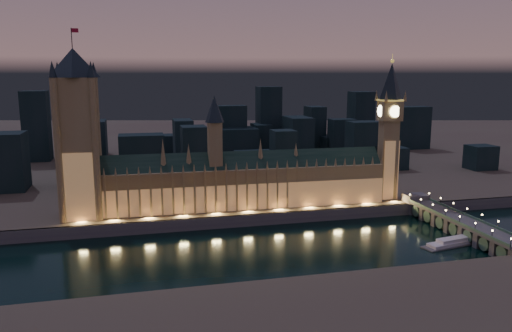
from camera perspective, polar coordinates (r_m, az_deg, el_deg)
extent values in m
plane|color=black|center=(298.70, 1.59, -9.12)|extent=(2000.00, 2000.00, 0.00)
cube|color=#4C392F|center=(800.59, -8.28, 3.50)|extent=(2000.00, 960.00, 8.00)
cube|color=#474750|center=(335.20, -0.26, -6.19)|extent=(2000.00, 2.50, 8.00)
cube|color=olive|center=(349.94, -1.40, -2.42)|extent=(200.42, 24.80, 28.00)
cube|color=#B17E4D|center=(341.38, -1.03, -3.62)|extent=(200.00, 0.50, 18.00)
cube|color=black|center=(346.53, -1.41, 0.32)|extent=(200.33, 21.07, 16.26)
cube|color=olive|center=(340.82, -4.71, 2.33)|extent=(9.00, 9.00, 32.00)
cone|color=black|center=(338.18, -4.78, 6.52)|extent=(13.00, 13.00, 18.00)
cube|color=olive|center=(333.18, -18.08, -3.61)|extent=(1.20, 1.20, 28.00)
cone|color=olive|center=(330.19, -18.24, -0.73)|extent=(2.00, 2.00, 6.00)
cube|color=olive|center=(332.67, -16.85, -3.57)|extent=(1.20, 1.20, 28.00)
cone|color=olive|center=(329.67, -17.00, -0.67)|extent=(2.00, 2.00, 6.00)
cube|color=olive|center=(332.31, -15.62, -3.52)|extent=(1.20, 1.20, 28.00)
cone|color=olive|center=(329.30, -15.76, -0.62)|extent=(2.00, 2.00, 6.00)
cube|color=olive|center=(332.10, -14.39, -3.47)|extent=(1.20, 1.20, 28.00)
cone|color=olive|center=(329.09, -14.52, -0.57)|extent=(2.00, 2.00, 6.00)
cube|color=olive|center=(332.05, -13.16, -3.41)|extent=(1.20, 1.20, 28.00)
cone|color=olive|center=(329.04, -13.28, -0.51)|extent=(2.00, 2.00, 6.00)
cube|color=olive|center=(332.15, -11.92, -3.36)|extent=(1.20, 1.20, 28.00)
cone|color=olive|center=(329.14, -12.04, -0.46)|extent=(2.00, 2.00, 6.00)
cube|color=olive|center=(332.40, -10.69, -3.30)|extent=(1.20, 1.20, 28.00)
cone|color=olive|center=(329.39, -10.80, -0.41)|extent=(2.00, 2.00, 6.00)
cube|color=olive|center=(332.80, -9.46, -3.25)|extent=(1.20, 1.20, 28.00)
cone|color=olive|center=(329.80, -9.56, -0.35)|extent=(2.00, 2.00, 6.00)
cube|color=olive|center=(333.36, -8.24, -3.19)|extent=(1.20, 1.20, 28.00)
cone|color=olive|center=(330.37, -8.32, -0.30)|extent=(2.00, 2.00, 6.00)
cube|color=olive|center=(334.07, -7.02, -3.13)|extent=(1.20, 1.20, 28.00)
cone|color=olive|center=(331.08, -7.09, -0.24)|extent=(2.00, 2.00, 6.00)
cube|color=olive|center=(334.94, -5.80, -3.07)|extent=(1.20, 1.20, 28.00)
cone|color=olive|center=(331.95, -5.87, -0.19)|extent=(2.00, 2.00, 6.00)
cube|color=olive|center=(335.95, -4.59, -3.00)|extent=(1.20, 1.20, 28.00)
cone|color=olive|center=(332.97, -4.65, -0.13)|extent=(2.00, 2.00, 6.00)
cube|color=olive|center=(337.11, -3.39, -2.94)|extent=(1.20, 1.20, 28.00)
cone|color=olive|center=(334.14, -3.44, -0.08)|extent=(2.00, 2.00, 6.00)
cube|color=olive|center=(338.41, -2.20, -2.88)|extent=(1.20, 1.20, 28.00)
cone|color=olive|center=(335.46, -2.24, -0.03)|extent=(2.00, 2.00, 6.00)
cube|color=olive|center=(339.86, -1.02, -2.81)|extent=(1.20, 1.20, 28.00)
cone|color=olive|center=(336.93, -1.05, 0.02)|extent=(2.00, 2.00, 6.00)
cube|color=olive|center=(341.46, 0.15, -2.75)|extent=(1.20, 1.20, 28.00)
cone|color=olive|center=(338.53, 0.13, 0.08)|extent=(2.00, 2.00, 6.00)
cube|color=olive|center=(343.19, 1.31, -2.68)|extent=(1.20, 1.20, 28.00)
cone|color=olive|center=(340.28, 1.30, 0.13)|extent=(2.00, 2.00, 6.00)
cube|color=olive|center=(345.07, 2.46, -2.62)|extent=(1.20, 1.20, 28.00)
cone|color=olive|center=(342.18, 2.45, 0.18)|extent=(2.00, 2.00, 6.00)
cube|color=olive|center=(347.08, 3.59, -2.55)|extent=(1.20, 1.20, 28.00)
cone|color=olive|center=(344.20, 3.59, 0.23)|extent=(2.00, 2.00, 6.00)
cube|color=olive|center=(349.23, 4.71, -2.48)|extent=(1.20, 1.20, 28.00)
cone|color=olive|center=(346.37, 4.72, 0.28)|extent=(2.00, 2.00, 6.00)
cube|color=olive|center=(351.51, 5.82, -2.42)|extent=(1.20, 1.20, 28.00)
cone|color=olive|center=(348.67, 5.84, 0.33)|extent=(2.00, 2.00, 6.00)
cube|color=olive|center=(353.91, 6.91, -2.35)|extent=(1.20, 1.20, 28.00)
cone|color=olive|center=(351.09, 6.93, 0.38)|extent=(2.00, 2.00, 6.00)
cube|color=olive|center=(356.45, 7.98, -2.28)|extent=(1.20, 1.20, 28.00)
cone|color=olive|center=(353.65, 8.02, 0.42)|extent=(2.00, 2.00, 6.00)
cube|color=olive|center=(359.11, 9.04, -2.22)|extent=(1.20, 1.20, 28.00)
cone|color=olive|center=(356.33, 9.09, 0.47)|extent=(2.00, 2.00, 6.00)
cube|color=olive|center=(361.89, 10.09, -2.15)|extent=(1.20, 1.20, 28.00)
cone|color=olive|center=(359.13, 10.14, 0.52)|extent=(2.00, 2.00, 6.00)
cube|color=olive|center=(364.79, 11.12, -2.09)|extent=(1.20, 1.20, 28.00)
cone|color=olive|center=(362.05, 11.17, 0.56)|extent=(2.00, 2.00, 6.00)
cube|color=olive|center=(367.80, 12.13, -2.02)|extent=(1.20, 1.20, 28.00)
cone|color=olive|center=(365.09, 12.19, 0.60)|extent=(2.00, 2.00, 6.00)
cube|color=olive|center=(370.93, 13.12, -1.96)|extent=(1.20, 1.20, 28.00)
cone|color=olive|center=(368.24, 13.19, 0.65)|extent=(2.00, 2.00, 6.00)
cube|color=olive|center=(374.17, 14.10, -1.89)|extent=(1.20, 1.20, 28.00)
cone|color=olive|center=(371.50, 14.17, 0.69)|extent=(2.00, 2.00, 6.00)
cone|color=olive|center=(337.65, -10.58, 1.59)|extent=(4.40, 4.40, 18.00)
cone|color=olive|center=(339.27, -7.71, 1.37)|extent=(4.40, 4.40, 14.00)
cone|color=olive|center=(347.77, 0.51, 1.86)|extent=(4.40, 4.40, 16.00)
cone|color=olive|center=(355.28, 4.58, 1.68)|extent=(4.40, 4.40, 12.00)
cube|color=olive|center=(338.47, -19.58, 1.86)|extent=(22.77, 22.77, 89.96)
cube|color=#B17E4D|center=(331.56, -19.53, -2.35)|extent=(22.00, 0.50, 44.00)
cone|color=black|center=(335.20, -20.16, 11.02)|extent=(31.68, 31.68, 18.00)
cylinder|color=black|center=(335.83, -20.32, 13.57)|extent=(0.50, 0.50, 12.00)
cube|color=#B0122D|center=(335.93, -19.99, 14.36)|extent=(4.00, 0.15, 2.50)
cylinder|color=olive|center=(329.02, -21.67, 1.49)|extent=(4.40, 4.40, 89.96)
cone|color=black|center=(325.60, -22.27, 10.21)|extent=(5.20, 5.20, 10.00)
cylinder|color=olive|center=(350.60, -21.20, 2.04)|extent=(4.40, 4.40, 89.96)
cone|color=black|center=(347.39, -21.75, 10.21)|extent=(5.20, 5.20, 10.00)
cylinder|color=olive|center=(326.64, -17.85, 1.67)|extent=(4.40, 4.40, 89.96)
cone|color=black|center=(323.20, -18.36, 10.46)|extent=(5.20, 5.20, 10.00)
cylinder|color=olive|center=(348.37, -17.61, 2.21)|extent=(4.40, 4.40, 89.96)
cone|color=black|center=(345.14, -18.07, 10.44)|extent=(5.20, 5.20, 10.00)
cube|color=olive|center=(385.22, 14.80, 0.72)|extent=(13.64, 13.64, 58.32)
cube|color=#B17E4D|center=(381.13, 15.19, -0.49)|extent=(12.00, 0.50, 44.00)
cube|color=olive|center=(380.95, 15.06, 6.11)|extent=(15.00, 15.00, 14.29)
cube|color=#F2C64C|center=(380.48, 15.11, 7.27)|extent=(15.75, 15.75, 1.20)
cone|color=black|center=(380.04, 15.21, 9.32)|extent=(18.00, 18.00, 26.00)
sphere|color=#F2C64C|center=(380.10, 15.32, 11.50)|extent=(2.80, 2.80, 2.80)
cylinder|color=#F2C64C|center=(380.17, 15.34, 11.88)|extent=(0.40, 0.40, 5.00)
cylinder|color=#FFF2BF|center=(374.19, 15.63, 6.01)|extent=(8.40, 0.50, 8.40)
cylinder|color=#FFF2BF|center=(387.75, 14.51, 6.21)|extent=(8.40, 0.50, 8.40)
cylinder|color=#FFF2BF|center=(377.30, 14.02, 6.12)|extent=(0.50, 8.40, 8.40)
cylinder|color=#FFF2BF|center=(384.73, 16.08, 6.10)|extent=(0.50, 8.40, 8.40)
cone|color=olive|center=(370.17, 14.67, 7.74)|extent=(2.60, 2.60, 8.00)
cone|color=olive|center=(383.43, 13.61, 7.87)|extent=(2.60, 2.60, 8.00)
cone|color=olive|center=(377.49, 16.70, 7.69)|extent=(2.60, 2.60, 8.00)
cone|color=olive|center=(390.51, 15.58, 7.83)|extent=(2.60, 2.60, 8.00)
cube|color=#474750|center=(339.78, 22.58, -5.82)|extent=(16.29, 100.00, 1.60)
cube|color=#355B46|center=(334.96, 21.52, -5.73)|extent=(0.80, 100.00, 1.60)
cube|color=#355B46|center=(343.97, 23.64, -5.46)|extent=(0.80, 100.00, 1.60)
cube|color=#474750|center=(383.86, 17.75, -3.80)|extent=(16.29, 12.00, 9.50)
cylinder|color=black|center=(297.08, 27.11, -7.84)|extent=(0.30, 0.30, 4.40)
sphere|color=#FFD88C|center=(296.41, 27.15, -7.42)|extent=(1.00, 1.00, 1.00)
cube|color=#474750|center=(314.68, 26.36, -8.38)|extent=(14.66, 4.00, 9.50)
cylinder|color=black|center=(307.40, 25.37, -7.10)|extent=(0.30, 0.30, 4.40)
sphere|color=#FFD88C|center=(306.75, 25.41, -6.69)|extent=(1.00, 1.00, 1.00)
cube|color=#474750|center=(325.08, 24.75, -7.66)|extent=(14.66, 4.00, 9.50)
cylinder|color=black|center=(318.03, 23.76, -6.40)|extent=(0.30, 0.30, 4.40)
sphere|color=#FFD88C|center=(317.40, 23.79, -6.00)|extent=(1.00, 1.00, 1.00)
cylinder|color=black|center=(327.50, 25.93, -6.10)|extent=(0.30, 0.30, 4.40)
sphere|color=#FFD88C|center=(326.89, 25.96, -5.71)|extent=(1.00, 1.00, 1.00)
cube|color=#474750|center=(335.75, 23.24, -6.98)|extent=(14.66, 4.00, 9.50)
cylinder|color=black|center=(328.94, 22.25, -5.74)|extent=(0.30, 0.30, 4.40)
sphere|color=#FFD88C|center=(328.33, 22.28, -5.36)|extent=(1.00, 1.00, 1.00)
cylinder|color=black|center=(338.10, 24.39, -5.47)|extent=(0.30, 0.30, 4.40)
sphere|color=#FFD88C|center=(337.52, 24.42, -5.10)|extent=(1.00, 1.00, 1.00)
cube|color=#474750|center=(346.69, 21.82, -6.33)|extent=(14.66, 4.00, 9.50)
cylinder|color=black|center=(340.10, 20.85, -5.12)|extent=(0.30, 0.30, 4.40)
sphere|color=#FFD88C|center=(339.51, 20.88, -4.75)|extent=(1.00, 1.00, 1.00)
cylinder|color=black|center=(348.97, 22.96, -4.88)|extent=(0.30, 0.30, 4.40)
sphere|color=#FFD88C|center=(348.40, 22.98, -4.52)|extent=(1.00, 1.00, 1.00)
cube|color=#474750|center=(357.87, 20.50, -5.73)|extent=(14.66, 4.00, 9.50)
cylinder|color=black|center=(351.48, 19.54, -4.54)|extent=(0.30, 0.30, 4.40)
sphere|color=#FFD88C|center=(350.91, 19.56, -4.18)|extent=(1.00, 1.00, 1.00)
cylinder|color=black|center=(360.07, 21.61, -4.33)|extent=(0.30, 0.30, 4.40)
sphere|color=#FFD88C|center=(359.52, 21.63, -3.97)|extent=(1.00, 1.00, 1.00)
cube|color=#474750|center=(369.26, 19.26, -5.16)|extent=(14.66, 4.00, 9.50)
cylinder|color=black|center=(363.07, 18.31, -4.00)|extent=(0.30, 0.30, 4.40)
sphere|color=#FFD88C|center=(362.52, 18.33, -3.65)|extent=(1.00, 1.00, 1.00)
cylinder|color=black|center=(371.39, 20.35, -3.80)|extent=(0.30, 0.30, 4.40)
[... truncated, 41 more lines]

